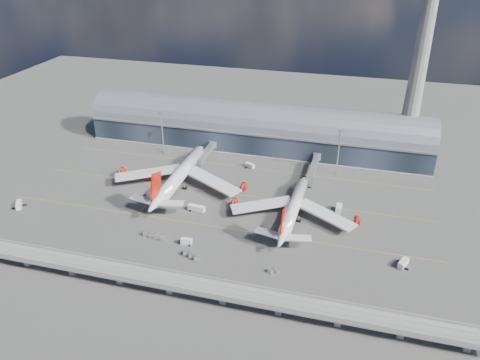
% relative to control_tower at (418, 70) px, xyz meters
% --- Properties ---
extents(ground, '(500.00, 500.00, 0.00)m').
position_rel_control_tower_xyz_m(ground, '(-85.00, -83.00, -51.64)').
color(ground, '#474744').
rests_on(ground, ground).
extents(taxi_lines, '(200.00, 80.12, 0.01)m').
position_rel_control_tower_xyz_m(taxi_lines, '(-85.00, -60.89, -51.63)').
color(taxi_lines, gold).
rests_on(taxi_lines, ground).
extents(terminal, '(200.00, 30.00, 28.00)m').
position_rel_control_tower_xyz_m(terminal, '(-85.00, -5.01, -40.30)').
color(terminal, '#1D2530').
rests_on(terminal, ground).
extents(control_tower, '(19.00, 19.00, 103.00)m').
position_rel_control_tower_xyz_m(control_tower, '(0.00, 0.00, 0.00)').
color(control_tower, gray).
rests_on(control_tower, ground).
extents(guideway, '(220.00, 8.50, 7.20)m').
position_rel_control_tower_xyz_m(guideway, '(-85.00, -138.00, -46.34)').
color(guideway, gray).
rests_on(guideway, ground).
extents(floodlight_mast_left, '(3.00, 0.70, 25.70)m').
position_rel_control_tower_xyz_m(floodlight_mast_left, '(-135.00, -28.00, -38.00)').
color(floodlight_mast_left, gray).
rests_on(floodlight_mast_left, ground).
extents(floodlight_mast_right, '(3.00, 0.70, 25.70)m').
position_rel_control_tower_xyz_m(floodlight_mast_right, '(-35.00, -28.00, -38.00)').
color(floodlight_mast_right, gray).
rests_on(floodlight_mast_right, ground).
extents(airliner_left, '(69.93, 73.42, 22.43)m').
position_rel_control_tower_xyz_m(airliner_left, '(-111.10, -63.08, -45.23)').
color(airliner_left, white).
rests_on(airliner_left, ground).
extents(airliner_right, '(59.73, 62.41, 19.83)m').
position_rel_control_tower_xyz_m(airliner_right, '(-50.25, -77.25, -46.49)').
color(airliner_right, white).
rests_on(airliner_right, ground).
extents(jet_bridge_left, '(4.40, 28.00, 7.25)m').
position_rel_control_tower_xyz_m(jet_bridge_left, '(-107.62, -29.88, -46.46)').
color(jet_bridge_left, gray).
rests_on(jet_bridge_left, ground).
extents(jet_bridge_right, '(4.40, 32.00, 7.25)m').
position_rel_control_tower_xyz_m(jet_bridge_right, '(-46.71, -31.82, -46.46)').
color(jet_bridge_right, gray).
rests_on(jet_bridge_right, ground).
extents(service_truck_0, '(5.59, 6.85, 2.80)m').
position_rel_control_tower_xyz_m(service_truck_0, '(-177.11, -101.97, -50.19)').
color(service_truck_0, silver).
rests_on(service_truck_0, ground).
extents(service_truck_1, '(4.89, 2.75, 2.71)m').
position_rel_control_tower_xyz_m(service_truck_1, '(-89.90, -108.62, -50.27)').
color(service_truck_1, silver).
rests_on(service_truck_1, ground).
extents(service_truck_2, '(8.34, 3.14, 2.95)m').
position_rel_control_tower_xyz_m(service_truck_2, '(-94.83, -82.91, -50.10)').
color(service_truck_2, silver).
rests_on(service_truck_2, ground).
extents(service_truck_3, '(4.61, 6.31, 2.86)m').
position_rel_control_tower_xyz_m(service_truck_3, '(-2.86, -100.00, -50.17)').
color(service_truck_3, silver).
rests_on(service_truck_3, ground).
extents(service_truck_4, '(2.85, 5.66, 3.27)m').
position_rel_control_tower_xyz_m(service_truck_4, '(-30.51, -65.98, -49.99)').
color(service_truck_4, silver).
rests_on(service_truck_4, ground).
extents(service_truck_5, '(5.85, 4.27, 2.65)m').
position_rel_control_tower_xyz_m(service_truck_5, '(-81.77, -32.62, -50.28)').
color(service_truck_5, silver).
rests_on(service_truck_5, ground).
extents(cargo_train_0, '(11.40, 3.68, 1.88)m').
position_rel_control_tower_xyz_m(cargo_train_0, '(-104.88, -108.03, -50.66)').
color(cargo_train_0, gray).
rests_on(cargo_train_0, ground).
extents(cargo_train_1, '(8.58, 4.71, 1.90)m').
position_rel_control_tower_xyz_m(cargo_train_1, '(-84.81, -116.62, -50.64)').
color(cargo_train_1, gray).
rests_on(cargo_train_1, ground).
extents(cargo_train_2, '(4.83, 3.20, 1.57)m').
position_rel_control_tower_xyz_m(cargo_train_2, '(-51.09, -117.04, -50.82)').
color(cargo_train_2, gray).
rests_on(cargo_train_2, ground).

